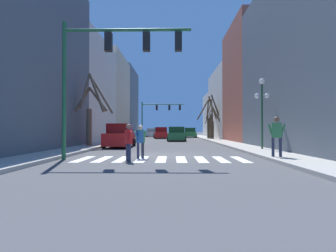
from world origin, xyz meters
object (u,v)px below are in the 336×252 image
(pedestrian_waiting_at_curb, at_px, (140,139))
(pedestrian_crossing_street, at_px, (128,139))
(traffic_signal_far, at_px, (158,111))
(car_parked_left_far, at_px, (152,133))
(street_lamp_right_corner, at_px, (262,99))
(traffic_signal_near, at_px, (111,58))
(street_tree_right_near, at_px, (209,119))
(car_parked_left_near, at_px, (120,136))
(pedestrian_on_left_sidewalk, at_px, (140,139))
(car_driving_toward_lane, at_px, (160,133))
(street_tree_left_mid, at_px, (212,119))
(street_tree_left_far, at_px, (91,110))
(pedestrian_on_right_sidewalk, at_px, (277,133))
(car_at_intersection, at_px, (176,134))
(car_parked_left_mid, at_px, (162,133))
(street_tree_right_mid, at_px, (213,125))
(car_parked_right_far, at_px, (190,133))

(pedestrian_waiting_at_curb, relative_size, pedestrian_crossing_street, 0.98)
(traffic_signal_far, relative_size, car_parked_left_far, 1.56)
(traffic_signal_far, bearing_deg, street_lamp_right_corner, -72.77)
(traffic_signal_near, distance_m, street_tree_right_near, 25.67)
(car_parked_left_near, bearing_deg, pedestrian_on_left_sidewalk, -162.04)
(traffic_signal_near, relative_size, car_driving_toward_lane, 1.46)
(car_parked_left_near, relative_size, street_tree_left_mid, 0.77)
(traffic_signal_near, height_order, street_tree_left_far, traffic_signal_near)
(traffic_signal_far, height_order, car_driving_toward_lane, traffic_signal_far)
(traffic_signal_far, bearing_deg, pedestrian_waiting_at_curb, -88.43)
(street_tree_right_near, bearing_deg, pedestrian_on_right_sidewalk, -90.99)
(traffic_signal_near, relative_size, car_parked_left_near, 1.38)
(car_at_intersection, distance_m, car_parked_left_mid, 8.75)
(car_parked_left_far, xyz_separation_m, street_tree_right_mid, (9.44, -14.52, 1.28))
(car_parked_left_far, xyz_separation_m, street_tree_left_mid, (9.30, -14.88, 2.06))
(car_parked_left_near, height_order, street_tree_right_mid, street_tree_right_mid)
(traffic_signal_far, xyz_separation_m, pedestrian_waiting_at_curb, (0.82, -29.80, -3.41))
(street_tree_left_mid, height_order, street_tree_left_far, street_tree_left_mid)
(street_lamp_right_corner, xyz_separation_m, pedestrian_crossing_street, (-7.50, -5.39, -2.33))
(street_tree_left_mid, bearing_deg, street_tree_left_far, -126.51)
(traffic_signal_far, bearing_deg, car_parked_left_far, 101.73)
(car_driving_toward_lane, relative_size, car_at_intersection, 1.00)
(car_parked_left_mid, relative_size, car_parked_left_near, 0.92)
(street_lamp_right_corner, bearing_deg, traffic_signal_near, -150.61)
(car_at_intersection, xyz_separation_m, pedestrian_waiting_at_curb, (-1.97, -18.78, 0.14))
(traffic_signal_far, distance_m, pedestrian_crossing_street, 31.21)
(car_parked_left_mid, height_order, street_tree_left_far, street_tree_left_far)
(pedestrian_on_right_sidewalk, relative_size, street_tree_left_far, 0.32)
(car_parked_left_far, relative_size, pedestrian_waiting_at_curb, 2.79)
(pedestrian_crossing_street, bearing_deg, street_tree_right_mid, 132.14)
(traffic_signal_near, height_order, street_tree_right_mid, traffic_signal_near)
(traffic_signal_near, xyz_separation_m, car_parked_right_far, (5.74, 33.06, -3.84))
(street_lamp_right_corner, distance_m, pedestrian_crossing_street, 9.52)
(pedestrian_on_right_sidewalk, height_order, pedestrian_crossing_street, pedestrian_on_right_sidewalk)
(car_parked_left_far, bearing_deg, traffic_signal_far, -168.27)
(pedestrian_waiting_at_curb, height_order, street_tree_left_far, street_tree_left_far)
(pedestrian_on_left_sidewalk, distance_m, street_tree_left_far, 8.88)
(street_lamp_right_corner, height_order, car_parked_left_near, street_lamp_right_corner)
(car_driving_toward_lane, relative_size, car_parked_left_mid, 1.03)
(car_parked_left_near, bearing_deg, pedestrian_waiting_at_curb, -161.96)
(pedestrian_on_left_sidewalk, bearing_deg, street_tree_left_mid, -154.02)
(car_parked_right_far, distance_m, car_parked_left_near, 25.65)
(traffic_signal_near, distance_m, pedestrian_on_left_sidewalk, 3.96)
(pedestrian_waiting_at_curb, relative_size, street_tree_right_near, 0.27)
(pedestrian_on_left_sidewalk, bearing_deg, pedestrian_crossing_street, 25.89)
(pedestrian_on_left_sidewalk, xyz_separation_m, street_tree_left_mid, (6.84, 22.85, 1.88))
(car_at_intersection, bearing_deg, car_parked_left_near, 157.63)
(traffic_signal_far, height_order, car_parked_left_near, traffic_signal_far)
(traffic_signal_near, relative_size, pedestrian_crossing_street, 3.92)
(traffic_signal_near, bearing_deg, street_lamp_right_corner, 29.39)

